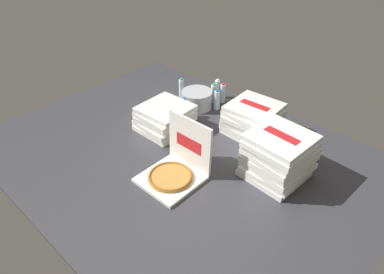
{
  "coord_description": "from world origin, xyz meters",
  "views": [
    {
      "loc": [
        1.6,
        -1.58,
        1.74
      ],
      "look_at": [
        0.06,
        0.1,
        0.14
      ],
      "focal_mm": 31.32,
      "sensor_mm": 36.0,
      "label": 1
    }
  ],
  "objects": [
    {
      "name": "water_bottle_4",
      "position": [
        -0.35,
        0.87,
        0.1
      ],
      "size": [
        0.06,
        0.06,
        0.21
      ],
      "color": "white",
      "rests_on": "ground_plane"
    },
    {
      "name": "pizza_stack_right_far",
      "position": [
        -0.35,
        0.18,
        0.12
      ],
      "size": [
        0.45,
        0.46,
        0.24
      ],
      "color": "white",
      "rests_on": "ground_plane"
    },
    {
      "name": "open_pizza_box",
      "position": [
        0.19,
        -0.22,
        0.09
      ],
      "size": [
        0.42,
        0.45,
        0.45
      ],
      "color": "white",
      "rests_on": "ground_plane"
    },
    {
      "name": "ground_plane",
      "position": [
        0.0,
        0.0,
        -0.01
      ],
      "size": [
        3.2,
        2.4,
        0.02
      ],
      "primitive_type": "cube",
      "color": "#38383D"
    },
    {
      "name": "water_bottle_6",
      "position": [
        -0.53,
        0.42,
        0.1
      ],
      "size": [
        0.06,
        0.06,
        0.21
      ],
      "color": "silver",
      "rests_on": "ground_plane"
    },
    {
      "name": "water_bottle_2",
      "position": [
        -0.36,
        0.45,
        0.1
      ],
      "size": [
        0.06,
        0.06,
        0.21
      ],
      "color": "silver",
      "rests_on": "ground_plane"
    },
    {
      "name": "water_bottle_1",
      "position": [
        -0.68,
        0.74,
        0.1
      ],
      "size": [
        0.06,
        0.06,
        0.21
      ],
      "color": "silver",
      "rests_on": "ground_plane"
    },
    {
      "name": "ice_bucket",
      "position": [
        -0.41,
        0.69,
        0.09
      ],
      "size": [
        0.31,
        0.31,
        0.18
      ],
      "primitive_type": "cylinder",
      "color": "#B7BABF",
      "rests_on": "ground_plane"
    },
    {
      "name": "pizza_stack_right_near",
      "position": [
        0.75,
        0.3,
        0.19
      ],
      "size": [
        0.48,
        0.48,
        0.38
      ],
      "color": "white",
      "rests_on": "ground_plane"
    },
    {
      "name": "water_bottle_3",
      "position": [
        -0.38,
        0.98,
        0.1
      ],
      "size": [
        0.06,
        0.06,
        0.21
      ],
      "color": "silver",
      "rests_on": "ground_plane"
    },
    {
      "name": "water_bottle_0",
      "position": [
        -0.23,
        0.79,
        0.1
      ],
      "size": [
        0.06,
        0.06,
        0.21
      ],
      "color": "silver",
      "rests_on": "ground_plane"
    },
    {
      "name": "water_bottle_5",
      "position": [
        -0.28,
        0.95,
        0.1
      ],
      "size": [
        0.06,
        0.06,
        0.21
      ],
      "color": "silver",
      "rests_on": "ground_plane"
    },
    {
      "name": "pizza_stack_left_near",
      "position": [
        0.27,
        0.67,
        0.14
      ],
      "size": [
        0.45,
        0.45,
        0.29
      ],
      "color": "white",
      "rests_on": "ground_plane"
    }
  ]
}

